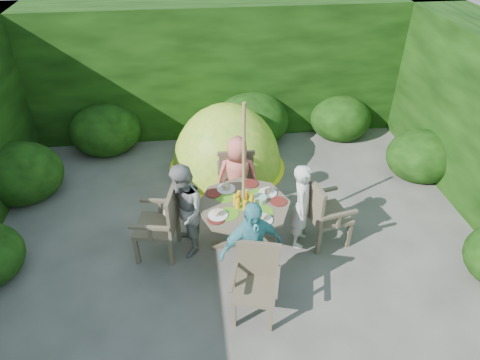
{
  "coord_description": "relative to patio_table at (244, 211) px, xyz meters",
  "views": [
    {
      "loc": [
        -0.51,
        -4.08,
        4.25
      ],
      "look_at": [
        0.06,
        0.75,
        0.85
      ],
      "focal_mm": 32.0,
      "sensor_mm": 36.0,
      "label": 1
    }
  ],
  "objects": [
    {
      "name": "child_right",
      "position": [
        0.8,
        -0.01,
        0.02
      ],
      "size": [
        0.45,
        0.54,
        1.28
      ],
      "primitive_type": "imported",
      "rotation": [
        0.0,
        0.0,
        1.22
      ],
      "color": "silver",
      "rests_on": "ground"
    },
    {
      "name": "patio_table",
      "position": [
        0.0,
        0.0,
        0.0
      ],
      "size": [
        1.29,
        1.29,
        0.88
      ],
      "rotation": [
        0.0,
        0.0,
        -0.02
      ],
      "color": "#473D2E",
      "rests_on": "ground"
    },
    {
      "name": "hedge_enclosure",
      "position": [
        -0.07,
        0.98,
        0.63
      ],
      "size": [
        9.0,
        9.0,
        2.5
      ],
      "color": "black",
      "rests_on": "ground"
    },
    {
      "name": "garden_chair_right",
      "position": [
        1.09,
        -0.04,
        -0.08
      ],
      "size": [
        0.64,
        0.69,
        1.0
      ],
      "rotation": [
        0.0,
        0.0,
        1.77
      ],
      "color": "#473D2E",
      "rests_on": "ground"
    },
    {
      "name": "garden_chair_left",
      "position": [
        -1.1,
        -0.0,
        -0.08
      ],
      "size": [
        0.65,
        0.7,
        1.01
      ],
      "rotation": [
        0.0,
        0.0,
        -1.77
      ],
      "color": "#473D2E",
      "rests_on": "ground"
    },
    {
      "name": "child_left",
      "position": [
        -0.8,
        0.01,
        0.06
      ],
      "size": [
        0.63,
        0.75,
        1.36
      ],
      "primitive_type": "imported",
      "rotation": [
        0.0,
        0.0,
        -1.38
      ],
      "color": "gray",
      "rests_on": "ground"
    },
    {
      "name": "child_back",
      "position": [
        0.01,
        0.8,
        0.02
      ],
      "size": [
        0.67,
        0.47,
        1.28
      ],
      "primitive_type": "imported",
      "rotation": [
        0.0,
        0.0,
        3.03
      ],
      "color": "#DC6B5B",
      "rests_on": "ground"
    },
    {
      "name": "parasol_pole",
      "position": [
        -0.0,
        -0.0,
        0.48
      ],
      "size": [
        0.04,
        0.04,
        2.2
      ],
      "primitive_type": "cylinder",
      "rotation": [
        0.0,
        0.0,
        -0.02
      ],
      "color": "olive",
      "rests_on": "ground"
    },
    {
      "name": "garden_chair_front",
      "position": [
        -0.0,
        -1.1,
        -0.14
      ],
      "size": [
        0.65,
        0.6,
        0.9
      ],
      "rotation": [
        0.0,
        0.0,
        -0.27
      ],
      "color": "#473D2E",
      "rests_on": "ground"
    },
    {
      "name": "dome_tent",
      "position": [
        -0.05,
        2.04,
        -0.62
      ],
      "size": [
        2.25,
        2.25,
        2.37
      ],
      "rotation": [
        0.0,
        0.0,
        -0.17
      ],
      "color": "#70B422",
      "rests_on": "ground"
    },
    {
      "name": "child_front",
      "position": [
        -0.02,
        -0.8,
        0.06
      ],
      "size": [
        0.86,
        0.55,
        1.36
      ],
      "primitive_type": "imported",
      "rotation": [
        0.0,
        0.0,
        0.3
      ],
      "color": "#4CA8B2",
      "rests_on": "ground"
    },
    {
      "name": "garden_chair_back",
      "position": [
        0.01,
        1.1,
        -0.12
      ],
      "size": [
        0.59,
        0.53,
        0.94
      ],
      "rotation": [
        0.0,
        0.0,
        3.1
      ],
      "color": "#473D2E",
      "rests_on": "ground"
    },
    {
      "name": "ground",
      "position": [
        -0.07,
        -0.35,
        -0.62
      ],
      "size": [
        60.0,
        60.0,
        0.0
      ],
      "primitive_type": "plane",
      "color": "#494741",
      "rests_on": "ground"
    }
  ]
}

